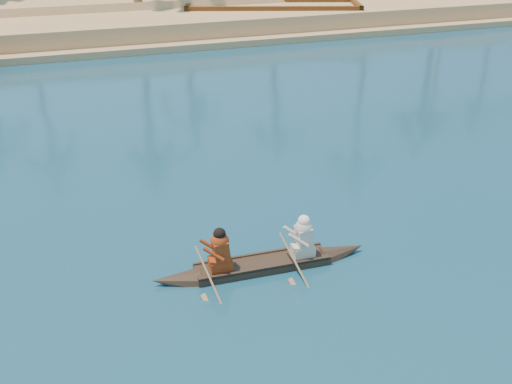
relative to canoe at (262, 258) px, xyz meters
name	(u,v)px	position (x,y,z in m)	size (l,w,h in m)	color
canoe	(262,258)	(0.00, 0.00, 0.00)	(4.85, 0.87, 1.33)	#2F241A
barge_right	(273,17)	(10.05, 25.54, 0.38)	(11.57, 6.96, 1.83)	brown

